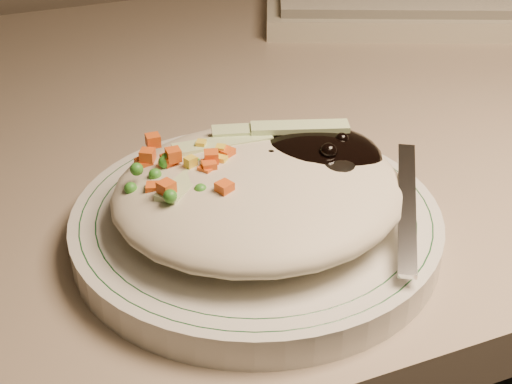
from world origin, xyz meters
name	(u,v)px	position (x,y,z in m)	size (l,w,h in m)	color
desk	(234,270)	(0.00, 1.38, 0.54)	(1.40, 0.70, 0.74)	gray
plate	(256,225)	(-0.06, 1.17, 0.75)	(0.25, 0.25, 0.02)	silver
plate_rim	(256,212)	(-0.06, 1.17, 0.76)	(0.23, 0.23, 0.00)	#144723
meal	(263,184)	(-0.06, 1.17, 0.78)	(0.21, 0.19, 0.05)	beige
keyboard	(462,6)	(0.35, 1.50, 0.76)	(0.50, 0.34, 0.03)	#B0A891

